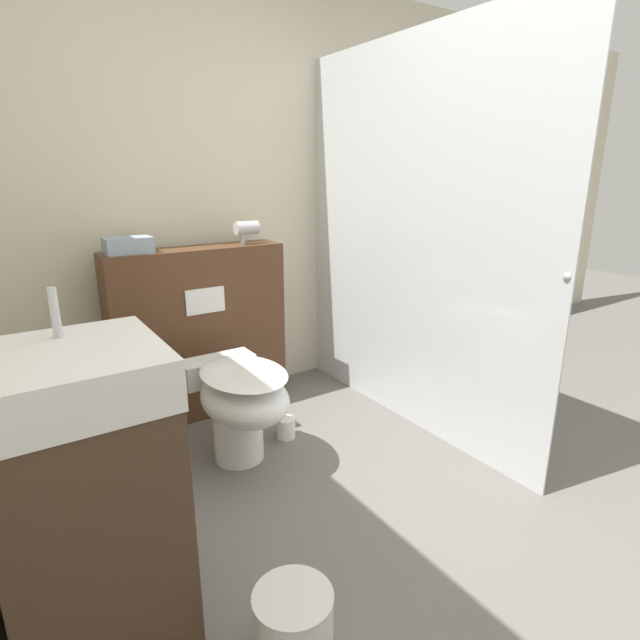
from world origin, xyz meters
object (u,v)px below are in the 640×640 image
hair_drier (248,228)px  sink_vanity (90,508)px  toilet (240,401)px  waste_bin (293,629)px

hair_drier → sink_vanity: bearing=-131.6°
hair_drier → toilet: bearing=-121.4°
sink_vanity → waste_bin: bearing=-41.0°
toilet → waste_bin: bearing=-107.6°
toilet → waste_bin: (-0.34, -1.06, -0.21)m
sink_vanity → hair_drier: size_ratio=6.58×
hair_drier → waste_bin: (-0.70, -1.66, -0.95)m
sink_vanity → hair_drier: 1.82m
toilet → waste_bin: 1.13m
waste_bin → sink_vanity: bearing=139.0°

